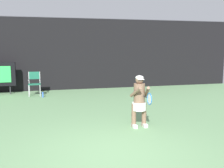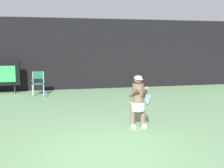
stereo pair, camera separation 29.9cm
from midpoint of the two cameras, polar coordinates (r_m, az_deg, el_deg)
name	(u,v)px [view 1 (the left image)]	position (r m, az deg, el deg)	size (l,w,h in m)	color
ground	(114,158)	(5.42, -1.13, -16.07)	(18.00, 22.00, 0.03)	#699464
backdrop_screen	(72,54)	(13.55, -9.43, 6.44)	(18.00, 0.12, 3.66)	black
umpire_chair	(34,82)	(12.25, -17.35, 0.39)	(0.52, 0.44, 1.08)	#B7B7BC
water_bottle	(43,95)	(11.81, -15.68, -2.26)	(0.07, 0.07, 0.27)	blue
tennis_player	(139,99)	(7.17, 4.84, -3.40)	(0.53, 0.61, 1.44)	white
tennis_racket	(149,99)	(6.72, 6.90, -3.23)	(0.03, 0.60, 0.31)	black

